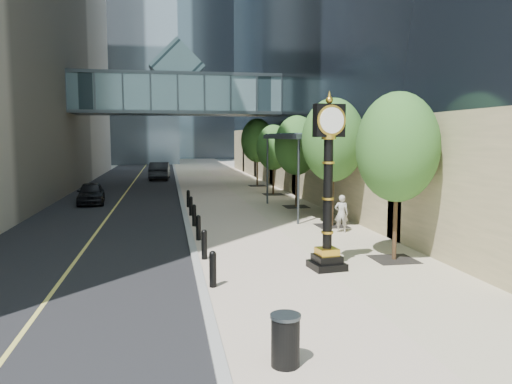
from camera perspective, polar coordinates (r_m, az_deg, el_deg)
ground at (r=13.65m, az=7.06°, el=-11.58°), size 320.00×320.00×0.00m
road at (r=52.66m, az=-13.47°, el=1.60°), size 8.00×180.00×0.02m
sidewalk at (r=52.79m, az=-4.77°, el=1.78°), size 8.00×180.00×0.06m
curb at (r=52.58m, az=-9.11°, el=1.71°), size 0.25×180.00×0.07m
distant_tower_c at (r=135.41m, az=-11.35°, el=18.27°), size 22.00×22.00×65.00m
skywalk at (r=40.57m, az=-8.99°, el=11.23°), size 17.00×4.20×5.80m
entrance_canopy at (r=27.41m, az=5.51°, el=6.30°), size 3.00×8.00×4.38m
bollard_row at (r=21.75m, az=-6.86°, el=-3.46°), size 0.20×16.20×0.90m
street_trees at (r=28.86m, az=4.94°, el=5.54°), size 2.87×28.74×5.90m
street_clock at (r=15.57m, az=8.21°, el=-0.42°), size 1.12×1.12×5.34m
trash_bin at (r=9.40m, az=3.38°, el=-16.73°), size 0.57×0.57×0.90m
pedestrian at (r=21.97m, az=9.74°, el=-2.44°), size 0.69×0.56×1.63m
car_near at (r=32.81m, az=-18.34°, el=-0.11°), size 1.95×4.08×1.35m
car_far at (r=50.01m, az=-10.94°, el=2.41°), size 2.05×5.26×1.71m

